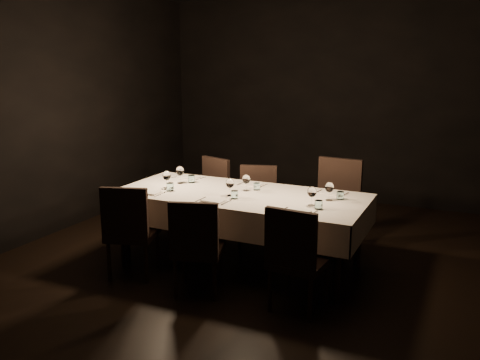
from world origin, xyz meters
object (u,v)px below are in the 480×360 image
at_px(chair_near_right, 295,255).
at_px(chair_far_right, 335,202).
at_px(dining_table, 240,201).
at_px(chair_near_left, 129,227).
at_px(chair_far_center, 257,200).
at_px(chair_far_left, 210,192).
at_px(chair_near_center, 196,243).

distance_m(chair_near_right, chair_far_right, 1.56).
height_order(dining_table, chair_near_left, chair_near_left).
relative_size(dining_table, chair_near_right, 2.74).
xyz_separation_m(dining_table, chair_far_right, (0.77, 0.82, -0.13)).
bearing_deg(chair_far_center, chair_near_left, -132.83).
relative_size(dining_table, chair_near_left, 2.71).
bearing_deg(chair_far_left, chair_near_right, -25.29).
distance_m(chair_near_left, chair_near_right, 1.66).
height_order(chair_near_center, chair_near_right, chair_near_right).
height_order(dining_table, chair_far_center, chair_far_center).
distance_m(dining_table, chair_far_center, 0.75).
distance_m(chair_far_left, chair_far_right, 1.55).
height_order(chair_near_center, chair_far_center, chair_near_center).
distance_m(chair_near_center, chair_far_center, 1.54).
height_order(chair_near_left, chair_near_center, chair_near_left).
bearing_deg(chair_far_center, chair_far_left, 155.42).
distance_m(chair_near_right, chair_far_center, 1.75).
relative_size(chair_far_center, chair_far_right, 0.87).
bearing_deg(chair_near_right, chair_near_center, 9.62).
xyz_separation_m(chair_near_center, chair_far_left, (-0.74, 1.62, 0.01)).
height_order(dining_table, chair_far_left, chair_far_left).
bearing_deg(chair_far_left, chair_far_right, 18.80).
bearing_deg(chair_near_right, chair_near_left, 5.35).
distance_m(chair_near_left, chair_far_left, 1.56).
bearing_deg(dining_table, chair_near_right, -41.19).
bearing_deg(chair_far_center, chair_near_right, -74.08).
height_order(chair_near_left, chair_far_center, chair_near_left).
xyz_separation_m(chair_near_center, chair_far_right, (0.81, 1.64, 0.06)).
bearing_deg(dining_table, chair_near_left, -137.20).
bearing_deg(chair_near_right, chair_far_right, -82.22).
xyz_separation_m(chair_near_right, chair_far_right, (-0.08, 1.56, 0.05)).
height_order(chair_near_center, chair_far_right, chair_far_right).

